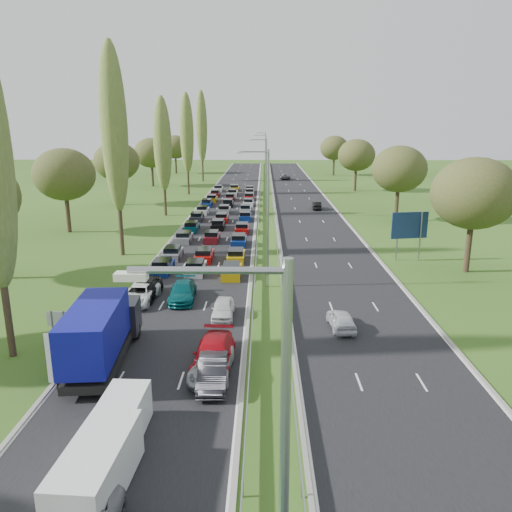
{
  "coord_description": "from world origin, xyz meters",
  "views": [
    {
      "loc": [
        4.13,
        0.72,
        13.95
      ],
      "look_at": [
        3.38,
        48.01,
        1.5
      ],
      "focal_mm": 35.0,
      "sensor_mm": 36.0,
      "label": 1
    }
  ],
  "objects": [
    {
      "name": "near_car_2",
      "position": [
        -5.89,
        38.73,
        0.72
      ],
      "size": [
        2.7,
        5.19,
        1.4
      ],
      "primitive_type": "imported",
      "rotation": [
        0.0,
        0.0,
        -0.08
      ],
      "color": "white",
      "rests_on": "near_carriageway"
    },
    {
      "name": "far_carriageway",
      "position": [
        11.25,
        82.5,
        0.0
      ],
      "size": [
        10.5,
        215.0,
        0.04
      ],
      "primitive_type": "cube",
      "color": "black",
      "rests_on": "ground"
    },
    {
      "name": "poplar_row",
      "position": [
        -11.5,
        68.17,
        12.39
      ],
      "size": [
        2.8,
        127.8,
        22.44
      ],
      "color": "#2D2116",
      "rests_on": "ground"
    },
    {
      "name": "central_reservation",
      "position": [
        4.5,
        82.5,
        0.55
      ],
      "size": [
        2.36,
        215.0,
        0.32
      ],
      "color": "gray",
      "rests_on": "ground"
    },
    {
      "name": "near_car_7",
      "position": [
        -2.49,
        39.33,
        0.75
      ],
      "size": [
        2.28,
        5.1,
        1.45
      ],
      "primitive_type": "imported",
      "rotation": [
        0.0,
        0.0,
        0.05
      ],
      "color": "#054C51",
      "rests_on": "near_carriageway"
    },
    {
      "name": "near_car_9",
      "position": [
        1.35,
        25.71,
        0.76
      ],
      "size": [
        1.76,
        4.57,
        1.49
      ],
      "primitive_type": "imported",
      "rotation": [
        0.0,
        0.0,
        0.04
      ],
      "color": "black",
      "rests_on": "near_carriageway"
    },
    {
      "name": "blue_lorry",
      "position": [
        -5.5,
        28.01,
        2.05
      ],
      "size": [
        2.61,
        9.38,
        3.96
      ],
      "rotation": [
        0.0,
        0.0,
        0.08
      ],
      "color": "black",
      "rests_on": "near_carriageway"
    },
    {
      "name": "woodland_left",
      "position": [
        -22.0,
        62.63,
        7.68
      ],
      "size": [
        8.0,
        166.0,
        11.1
      ],
      "color": "#2D2116",
      "rests_on": "ground"
    },
    {
      "name": "direction_sign",
      "position": [
        19.4,
        52.15,
        3.57
      ],
      "size": [
        3.95,
        0.82,
        5.2
      ],
      "color": "gray",
      "rests_on": "ground"
    },
    {
      "name": "ground",
      "position": [
        4.5,
        80.0,
        0.0
      ],
      "size": [
        260.0,
        260.0,
        0.0
      ],
      "primitive_type": "plane",
      "color": "#304E18",
      "rests_on": "ground"
    },
    {
      "name": "white_van_rear",
      "position": [
        -2.33,
        20.49,
        0.99
      ],
      "size": [
        1.88,
        4.79,
        1.92
      ],
      "rotation": [
        0.0,
        0.0,
        -0.02
      ],
      "color": "silver",
      "rests_on": "near_carriageway"
    },
    {
      "name": "info_sign",
      "position": [
        -9.4,
        31.2,
        1.37
      ],
      "size": [
        1.5,
        0.16,
        2.1
      ],
      "color": "gray",
      "rests_on": "ground"
    },
    {
      "name": "near_car_12",
      "position": [
        1.12,
        35.6,
        0.69
      ],
      "size": [
        1.59,
        3.95,
        1.35
      ],
      "primitive_type": "imported",
      "rotation": [
        0.0,
        0.0,
        -0.0
      ],
      "color": "silver",
      "rests_on": "near_carriageway"
    },
    {
      "name": "woodland_right",
      "position": [
        24.0,
        66.67,
        7.68
      ],
      "size": [
        8.0,
        153.0,
        11.1
      ],
      "color": "#2D2116",
      "rests_on": "ground"
    },
    {
      "name": "far_car_2",
      "position": [
        9.69,
        133.88,
        0.74
      ],
      "size": [
        2.78,
        5.37,
        1.45
      ],
      "primitive_type": "imported",
      "rotation": [
        0.0,
        0.0,
        3.22
      ],
      "color": "slate",
      "rests_on": "far_carriageway"
    },
    {
      "name": "near_car_3",
      "position": [
        -5.68,
        39.88,
        0.77
      ],
      "size": [
        2.37,
        5.27,
        1.5
      ],
      "primitive_type": "imported",
      "rotation": [
        0.0,
        0.0,
        -0.05
      ],
      "color": "black",
      "rests_on": "near_carriageway"
    },
    {
      "name": "far_car_0",
      "position": [
        9.62,
        33.62,
        0.69
      ],
      "size": [
        1.86,
        4.01,
        1.33
      ],
      "primitive_type": "imported",
      "rotation": [
        0.0,
        0.0,
        3.22
      ],
      "color": "silver",
      "rests_on": "far_carriageway"
    },
    {
      "name": "near_car_11",
      "position": [
        1.19,
        27.73,
        0.82
      ],
      "size": [
        2.47,
        5.62,
        1.61
      ],
      "primitive_type": "imported",
      "rotation": [
        0.0,
        0.0,
        -0.04
      ],
      "color": "#B50B17",
      "rests_on": "near_carriageway"
    },
    {
      "name": "near_carriageway",
      "position": [
        -2.25,
        82.5,
        0.0
      ],
      "size": [
        10.5,
        215.0,
        0.04
      ],
      "primitive_type": "cube",
      "color": "black",
      "rests_on": "ground"
    },
    {
      "name": "near_car_10",
      "position": [
        1.17,
        26.62,
        0.69
      ],
      "size": [
        2.44,
        4.95,
        1.35
      ],
      "primitive_type": "imported",
      "rotation": [
        0.0,
        0.0,
        -0.04
      ],
      "color": "#A3A7AD",
      "rests_on": "near_carriageway"
    },
    {
      "name": "far_car_1",
      "position": [
        13.14,
        85.2,
        0.69
      ],
      "size": [
        1.58,
        4.14,
        1.35
      ],
      "primitive_type": "imported",
      "rotation": [
        0.0,
        0.0,
        3.1
      ],
      "color": "black",
      "rests_on": "far_carriageway"
    },
    {
      "name": "traffic_queue_fill",
      "position": [
        -2.24,
        77.48,
        0.44
      ],
      "size": [
        9.08,
        67.9,
        0.8
      ],
      "color": "navy",
      "rests_on": "ground"
    },
    {
      "name": "white_van_front",
      "position": [
        -2.26,
        17.33,
        1.1
      ],
      "size": [
        2.09,
        5.32,
        2.14
      ],
      "rotation": [
        0.0,
        0.0,
        -0.06
      ],
      "color": "silver",
      "rests_on": "near_carriageway"
    },
    {
      "name": "lamp_columns",
      "position": [
        4.5,
        78.0,
        6.0
      ],
      "size": [
        0.18,
        140.18,
        12.0
      ],
      "color": "gray",
      "rests_on": "ground"
    }
  ]
}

